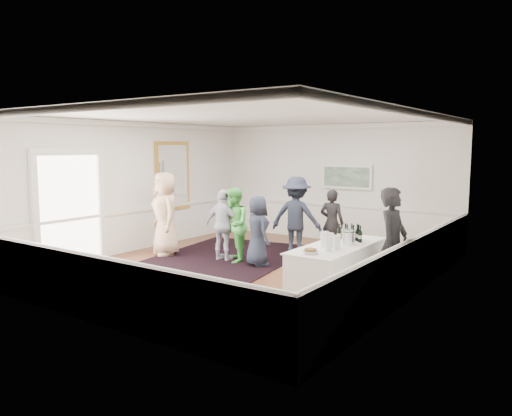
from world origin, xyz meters
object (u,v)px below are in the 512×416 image
Objects in this scene: ice_bucket at (348,238)px; nut_bowl at (311,251)px; guest_lilac at (224,225)px; guest_navy at (258,231)px; guest_dark_a at (296,217)px; serving_table at (337,271)px; guest_tan at (165,214)px; bartender at (393,243)px; guest_green at (234,225)px; guest_dark_b at (332,223)px.

ice_bucket is 1.06m from nut_bowl.
guest_navy is at bearing 176.98° from guest_lilac.
guest_dark_a is 3.33m from ice_bucket.
guest_dark_a is 1.23× the size of guest_navy.
serving_table is 1.15× the size of guest_tan.
bartender is at bearing 30.96° from ice_bucket.
bartender reaches higher than guest_navy.
guest_green is at bearing 46.08° from guest_dark_a.
guest_green is 3.69m from nut_bowl.
guest_lilac is (-0.28, -0.00, -0.03)m from guest_green.
guest_dark_a is (2.62, 1.69, -0.05)m from guest_tan.
guest_dark_b reaches higher than ice_bucket.
guest_dark_a reaches higher than guest_green.
guest_navy is (-0.20, -1.32, -0.17)m from guest_dark_a.
guest_green is (1.78, 0.35, -0.15)m from guest_tan.
guest_dark_a reaches higher than nut_bowl.
serving_table is 1.49× the size of guest_navy.
guest_dark_a is (1.13, 1.34, 0.13)m from guest_lilac.
bartender is at bearing 24.01° from guest_tan.
bartender reaches higher than serving_table.
guest_tan is 1.18× the size of guest_green.
nut_bowl reaches higher than serving_table.
guest_navy reaches higher than serving_table.
guest_green is 1.04× the size of guest_lilac.
guest_green is 1.10× the size of guest_navy.
guest_dark_a is at bearing 107.01° from guest_green.
guest_dark_a is (-3.02, 1.95, -0.01)m from bartender.
serving_table is 1.05m from bartender.
serving_table is at bearing -123.85° from ice_bucket.
guest_dark_b is at bearing -139.56° from guest_lilac.
bartender is 1.17× the size of guest_lilac.
guest_lilac is at bearing 161.14° from serving_table.
guest_tan is at bearing -119.36° from guest_green.
guest_lilac reaches higher than nut_bowl.
bartender is 3.36m from guest_dark_b.
guest_navy is (-0.90, -1.79, -0.03)m from guest_dark_b.
bartender is at bearing 60.78° from nut_bowl.
ice_bucket is (0.11, 0.16, 0.58)m from serving_table.
guest_lilac is 0.86× the size of guest_dark_a.
guest_tan is 5.13m from nut_bowl.
guest_lilac is at bearing 38.25° from guest_dark_a.
guest_dark_b is at bearing 59.67° from guest_tan.
bartender is (0.76, 0.55, 0.48)m from serving_table.
guest_lilac is 1.02× the size of guest_dark_b.
nut_bowl is at bearing 15.70° from guest_green.
guest_tan is at bearing 8.96° from guest_lilac.
guest_lilac is at bearing 148.66° from nut_bowl.
guest_dark_b is at bearing 111.66° from nut_bowl.
bartender reaches higher than guest_lilac.
guest_tan is at bearing 38.94° from guest_navy.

